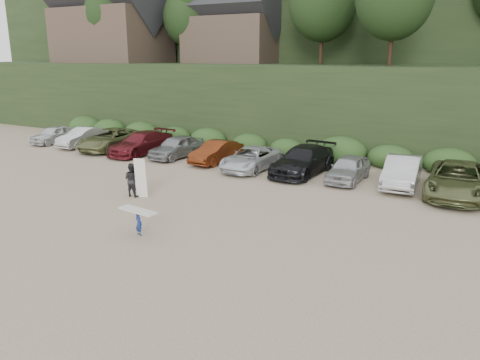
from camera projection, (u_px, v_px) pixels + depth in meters
The scene contains 5 objects.
ground at pixel (203, 228), 18.73m from camera, with size 120.00×120.00×0.00m, color tan.
hillside_backdrop at pixel (396, 8), 46.41m from camera, with size 90.00×41.50×28.00m.
parked_cars at pixel (272, 158), 27.84m from camera, with size 36.55×6.48×1.65m.
child_surfer at pixel (138, 218), 17.85m from camera, with size 1.75×0.69×1.02m.
adult_surfer at pixel (133, 180), 22.77m from camera, with size 1.28×0.66×1.96m.
Camera 1 is at (9.74, -14.73, 6.70)m, focal length 35.00 mm.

